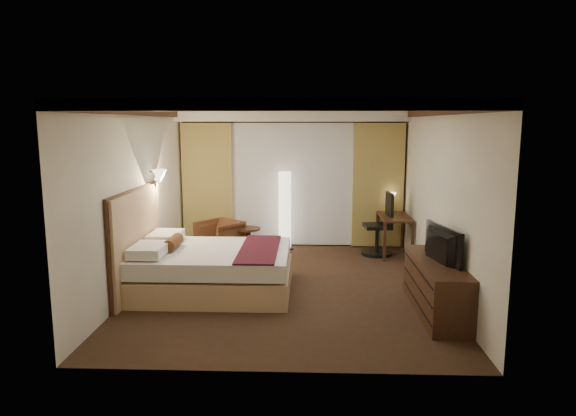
{
  "coord_description": "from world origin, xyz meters",
  "views": [
    {
      "loc": [
        0.3,
        -7.55,
        2.47
      ],
      "look_at": [
        0.0,
        0.4,
        1.15
      ],
      "focal_mm": 32.0,
      "sensor_mm": 36.0,
      "label": 1
    }
  ],
  "objects_px": {
    "armchair": "(220,236)",
    "television": "(436,240)",
    "floor_lamp": "(285,210)",
    "office_chair": "(377,224)",
    "side_table": "(248,241)",
    "dresser": "(436,287)",
    "bed": "(214,269)",
    "desk": "(394,235)"
  },
  "relations": [
    {
      "from": "armchair",
      "to": "floor_lamp",
      "type": "relative_size",
      "value": 0.47
    },
    {
      "from": "armchair",
      "to": "side_table",
      "type": "height_order",
      "value": "armchair"
    },
    {
      "from": "bed",
      "to": "office_chair",
      "type": "distance_m",
      "value": 3.5
    },
    {
      "from": "armchair",
      "to": "side_table",
      "type": "bearing_deg",
      "value": 47.1
    },
    {
      "from": "bed",
      "to": "desk",
      "type": "xyz_separation_m",
      "value": [
        3.02,
        2.28,
        0.05
      ]
    },
    {
      "from": "armchair",
      "to": "television",
      "type": "bearing_deg",
      "value": -2.05
    },
    {
      "from": "side_table",
      "to": "dresser",
      "type": "xyz_separation_m",
      "value": [
        2.81,
        -2.93,
        0.09
      ]
    },
    {
      "from": "side_table",
      "to": "television",
      "type": "xyz_separation_m",
      "value": [
        2.78,
        -2.93,
        0.72
      ]
    },
    {
      "from": "desk",
      "to": "dresser",
      "type": "height_order",
      "value": "desk"
    },
    {
      "from": "floor_lamp",
      "to": "desk",
      "type": "xyz_separation_m",
      "value": [
        2.09,
        -0.34,
        -0.4
      ]
    },
    {
      "from": "office_chair",
      "to": "dresser",
      "type": "height_order",
      "value": "office_chair"
    },
    {
      "from": "bed",
      "to": "armchair",
      "type": "relative_size",
      "value": 3.07
    },
    {
      "from": "bed",
      "to": "armchair",
      "type": "bearing_deg",
      "value": 97.51
    },
    {
      "from": "desk",
      "to": "television",
      "type": "xyz_separation_m",
      "value": [
        0.02,
        -3.04,
        0.61
      ]
    },
    {
      "from": "bed",
      "to": "television",
      "type": "relative_size",
      "value": 2.31
    },
    {
      "from": "office_chair",
      "to": "armchair",
      "type": "bearing_deg",
      "value": 177.72
    },
    {
      "from": "side_table",
      "to": "floor_lamp",
      "type": "distance_m",
      "value": 0.97
    },
    {
      "from": "office_chair",
      "to": "television",
      "type": "bearing_deg",
      "value": -88.34
    },
    {
      "from": "dresser",
      "to": "armchair",
      "type": "bearing_deg",
      "value": 139.51
    },
    {
      "from": "side_table",
      "to": "floor_lamp",
      "type": "xyz_separation_m",
      "value": [
        0.68,
        0.45,
        0.52
      ]
    },
    {
      "from": "armchair",
      "to": "floor_lamp",
      "type": "distance_m",
      "value": 1.38
    },
    {
      "from": "floor_lamp",
      "to": "office_chair",
      "type": "bearing_deg",
      "value": -12.63
    },
    {
      "from": "desk",
      "to": "armchair",
      "type": "bearing_deg",
      "value": -176.72
    },
    {
      "from": "armchair",
      "to": "side_table",
      "type": "relative_size",
      "value": 1.42
    },
    {
      "from": "television",
      "to": "desk",
      "type": "bearing_deg",
      "value": -11.55
    },
    {
      "from": "side_table",
      "to": "floor_lamp",
      "type": "bearing_deg",
      "value": 33.96
    },
    {
      "from": "office_chair",
      "to": "side_table",
      "type": "bearing_deg",
      "value": 176.46
    },
    {
      "from": "armchair",
      "to": "side_table",
      "type": "xyz_separation_m",
      "value": [
        0.53,
        0.08,
        -0.11
      ]
    },
    {
      "from": "armchair",
      "to": "desk",
      "type": "height_order",
      "value": "desk"
    },
    {
      "from": "desk",
      "to": "bed",
      "type": "bearing_deg",
      "value": -142.98
    },
    {
      "from": "bed",
      "to": "desk",
      "type": "relative_size",
      "value": 2.0
    },
    {
      "from": "armchair",
      "to": "floor_lamp",
      "type": "height_order",
      "value": "floor_lamp"
    },
    {
      "from": "desk",
      "to": "television",
      "type": "relative_size",
      "value": 1.16
    },
    {
      "from": "bed",
      "to": "floor_lamp",
      "type": "xyz_separation_m",
      "value": [
        0.93,
        2.62,
        0.45
      ]
    },
    {
      "from": "dresser",
      "to": "floor_lamp",
      "type": "bearing_deg",
      "value": 122.25
    },
    {
      "from": "office_chair",
      "to": "dresser",
      "type": "distance_m",
      "value": 3.03
    },
    {
      "from": "bed",
      "to": "armchair",
      "type": "xyz_separation_m",
      "value": [
        -0.28,
        2.09,
        0.04
      ]
    },
    {
      "from": "armchair",
      "to": "office_chair",
      "type": "bearing_deg",
      "value": 41.38
    },
    {
      "from": "armchair",
      "to": "office_chair",
      "type": "xyz_separation_m",
      "value": [
        2.97,
        0.14,
        0.23
      ]
    },
    {
      "from": "side_table",
      "to": "television",
      "type": "distance_m",
      "value": 4.11
    },
    {
      "from": "floor_lamp",
      "to": "dresser",
      "type": "bearing_deg",
      "value": -57.75
    },
    {
      "from": "side_table",
      "to": "dresser",
      "type": "height_order",
      "value": "dresser"
    }
  ]
}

